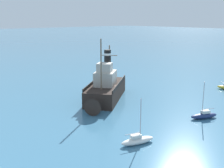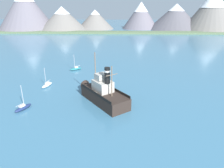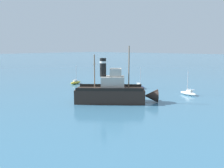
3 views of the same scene
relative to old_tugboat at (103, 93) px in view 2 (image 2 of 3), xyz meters
name	(u,v)px [view 2 (image 2 of 3)]	position (x,y,z in m)	size (l,w,h in m)	color
ground_plane	(101,102)	(-0.27, -0.17, -1.83)	(600.00, 600.00, 0.00)	teal
mountain_ridge	(120,13)	(3.84, 142.42, 12.19)	(201.89, 59.13, 33.78)	slate
shoreline_strip	(115,32)	(-0.27, 118.38, -1.23)	(240.00, 12.00, 1.20)	#5B704C
old_tugboat	(103,93)	(0.00, 0.00, 0.00)	(11.38, 13.52, 9.90)	#2D231E
sailboat_navy	(23,107)	(-15.03, -4.15, -1.40)	(2.59, 3.91, 4.90)	navy
sailboat_teal	(76,69)	(-10.26, 22.06, -1.40)	(3.79, 2.99, 4.90)	#23757A
sailboat_white	(47,85)	(-14.51, 7.91, -1.40)	(2.10, 3.96, 4.90)	white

